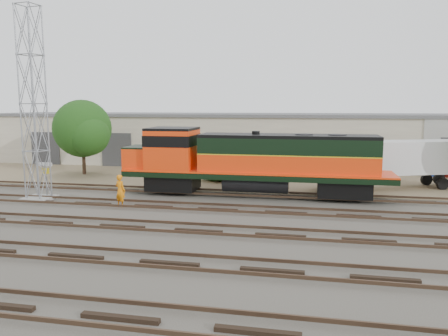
% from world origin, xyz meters
% --- Properties ---
extents(ground, '(140.00, 140.00, 0.00)m').
position_xyz_m(ground, '(0.00, 0.00, 0.00)').
color(ground, '#47423A').
rests_on(ground, ground).
extents(dirt_strip, '(80.00, 16.00, 0.02)m').
position_xyz_m(dirt_strip, '(0.00, 15.00, 0.01)').
color(dirt_strip, '#726047').
rests_on(dirt_strip, ground).
extents(tracks, '(80.00, 20.40, 0.28)m').
position_xyz_m(tracks, '(0.00, -3.00, 0.08)').
color(tracks, black).
rests_on(tracks, ground).
extents(warehouse, '(58.40, 10.40, 5.30)m').
position_xyz_m(warehouse, '(0.04, 22.98, 2.65)').
color(warehouse, beige).
rests_on(warehouse, ground).
extents(locomotive, '(18.14, 3.18, 4.36)m').
position_xyz_m(locomotive, '(1.34, 6.00, 2.49)').
color(locomotive, black).
rests_on(locomotive, tracks).
extents(signal_tower, '(1.82, 1.82, 12.36)m').
position_xyz_m(signal_tower, '(-12.18, 2.15, 6.03)').
color(signal_tower, gray).
rests_on(signal_tower, ground).
extents(sign_post, '(1.00, 0.08, 2.45)m').
position_xyz_m(sign_post, '(-12.05, 2.84, 1.71)').
color(sign_post, gray).
rests_on(sign_post, ground).
extents(worker, '(0.86, 0.72, 2.01)m').
position_xyz_m(worker, '(-6.07, 1.38, 1.00)').
color(worker, orange).
rests_on(worker, ground).
extents(semi_trailer, '(11.68, 6.14, 3.57)m').
position_xyz_m(semi_trailer, '(11.04, 10.69, 2.24)').
color(semi_trailer, silver).
rests_on(semi_trailer, ground).
extents(dumpster_blue, '(2.06, 2.00, 1.50)m').
position_xyz_m(dumpster_blue, '(16.02, 17.94, 0.75)').
color(dumpster_blue, navy).
rests_on(dumpster_blue, ground).
extents(tree_west, '(5.36, 5.10, 6.68)m').
position_xyz_m(tree_west, '(-14.41, 12.36, 3.99)').
color(tree_west, '#382619').
rests_on(tree_west, ground).
extents(tree_mid, '(4.17, 3.98, 3.98)m').
position_xyz_m(tree_mid, '(-1.87, 11.84, 1.65)').
color(tree_mid, '#382619').
rests_on(tree_mid, ground).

